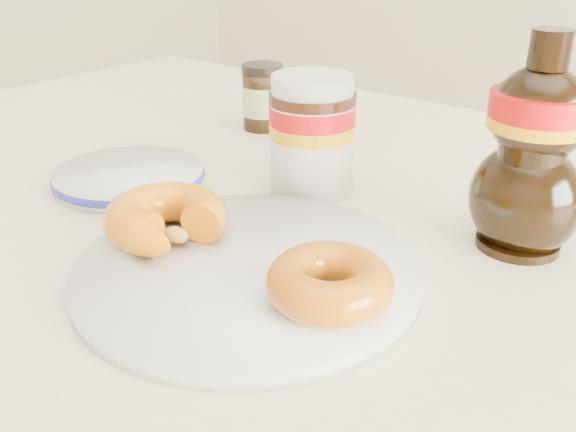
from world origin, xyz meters
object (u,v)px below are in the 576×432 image
Objects in this scene: donut_whole at (330,282)px; dark_jar at (262,98)px; blue_rim_saucer at (129,176)px; nutella_jar at (312,131)px; syrup_bottle at (534,146)px; dining_table at (313,296)px; plate at (248,269)px; donut_bitten at (166,218)px.

dark_jar is at bearing 136.61° from donut_whole.
donut_whole reaches higher than blue_rim_saucer.
nutella_jar is (-0.15, 0.18, 0.04)m from donut_whole.
syrup_bottle is at bearing 71.71° from donut_whole.
syrup_bottle reaches higher than dark_jar.
dark_jar is (-0.18, 0.14, -0.02)m from nutella_jar.
dining_table is at bearing -50.16° from nutella_jar.
dark_jar is (-0.23, 0.19, 0.13)m from dining_table.
nutella_jar is at bearing 129.98° from donut_whole.
donut_whole is at bearing -50.02° from nutella_jar.
plate is 0.25m from syrup_bottle.
donut_bitten is at bearing -178.97° from donut_whole.
dark_jar is (-0.17, 0.31, 0.01)m from donut_bitten.
dining_table is 0.15m from plate.
donut_bitten is at bearing -173.53° from plate.
donut_bitten is 0.17m from blue_rim_saucer.
syrup_bottle is 1.14× the size of blue_rim_saucer.
plate is 3.05× the size of donut_whole.
blue_rim_saucer is at bearing 166.68° from donut_whole.
donut_whole is (0.16, 0.00, -0.00)m from donut_bitten.
donut_bitten is at bearing -95.10° from nutella_jar.
nutella_jar is 0.66× the size of syrup_bottle.
blue_rim_saucer is (-0.37, -0.12, -0.08)m from syrup_bottle.
plate is at bearing -68.80° from nutella_jar.
donut_bitten is at bearing -27.51° from blue_rim_saucer.
donut_whole is 0.32m from blue_rim_saucer.
syrup_bottle reaches higher than plate.
nutella_jar is 1.41× the size of dark_jar.
syrup_bottle reaches higher than blue_rim_saucer.
blue_rim_saucer is at bearing -147.73° from nutella_jar.
donut_whole is 0.49× the size of syrup_bottle.
syrup_bottle is 0.41m from dark_jar.
syrup_bottle reaches higher than donut_bitten.
donut_bitten is (-0.08, -0.01, 0.02)m from plate.
nutella_jar is 0.20m from blue_rim_saucer.
dark_jar is (-0.25, 0.31, 0.03)m from plate.
syrup_bottle reaches higher than donut_whole.
dark_jar is (-0.39, 0.12, -0.05)m from syrup_bottle.
nutella_jar is (-0.07, 0.17, 0.06)m from plate.
dining_table is 8.80× the size of blue_rim_saucer.
dining_table is at bearing 43.78° from donut_bitten.
donut_whole is 0.74× the size of nutella_jar.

